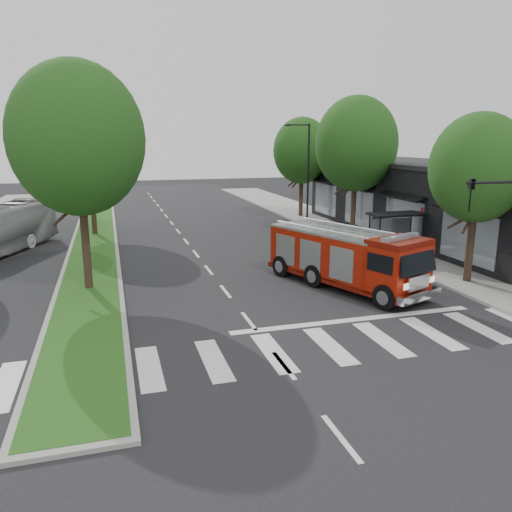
{
  "coord_description": "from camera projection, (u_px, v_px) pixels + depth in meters",
  "views": [
    {
      "loc": [
        -4.83,
        -17.38,
        6.81
      ],
      "look_at": [
        1.2,
        3.1,
        1.8
      ],
      "focal_mm": 35.0,
      "sensor_mm": 36.0,
      "label": 1
    }
  ],
  "objects": [
    {
      "name": "streetlight_right_far",
      "position": [
        306.0,
        169.0,
        39.62
      ],
      "size": [
        2.11,
        0.2,
        8.0
      ],
      "color": "black",
      "rests_on": "ground"
    },
    {
      "name": "tree_median_near",
      "position": [
        77.0,
        139.0,
        21.52
      ],
      "size": [
        5.8,
        5.8,
        10.16
      ],
      "color": "black",
      "rests_on": "ground"
    },
    {
      "name": "ground",
      "position": [
        249.0,
        321.0,
        19.12
      ],
      "size": [
        140.0,
        140.0,
        0.0
      ],
      "primitive_type": "plane",
      "color": "black",
      "rests_on": "ground"
    },
    {
      "name": "storefront_row",
      "position": [
        458.0,
        207.0,
        32.55
      ],
      "size": [
        8.0,
        30.0,
        5.0
      ],
      "primitive_type": "cube",
      "color": "black",
      "rests_on": "ground"
    },
    {
      "name": "tree_right_far",
      "position": [
        302.0,
        151.0,
        43.36
      ],
      "size": [
        5.0,
        5.0,
        8.73
      ],
      "color": "black",
      "rests_on": "ground"
    },
    {
      "name": "fire_engine",
      "position": [
        345.0,
        258.0,
        23.28
      ],
      "size": [
        5.41,
        8.78,
        2.93
      ],
      "rotation": [
        0.0,
        0.0,
        0.37
      ],
      "color": "#5C0E05",
      "rests_on": "ground"
    },
    {
      "name": "tree_right_near",
      "position": [
        478.0,
        168.0,
        22.88
      ],
      "size": [
        4.4,
        4.4,
        8.05
      ],
      "color": "black",
      "rests_on": "ground"
    },
    {
      "name": "bus_shelter",
      "position": [
        395.0,
        222.0,
        29.34
      ],
      "size": [
        3.2,
        1.6,
        2.61
      ],
      "color": "black",
      "rests_on": "ground"
    },
    {
      "name": "median",
      "position": [
        95.0,
        240.0,
        34.26
      ],
      "size": [
        3.0,
        50.0,
        0.15
      ],
      "color": "gray",
      "rests_on": "ground"
    },
    {
      "name": "tree_median_far",
      "position": [
        88.0,
        144.0,
        34.67
      ],
      "size": [
        5.6,
        5.6,
        9.72
      ],
      "color": "black",
      "rests_on": "ground"
    },
    {
      "name": "sidewalk_right",
      "position": [
        395.0,
        247.0,
        31.87
      ],
      "size": [
        5.0,
        80.0,
        0.15
      ],
      "primitive_type": "cube",
      "color": "gray",
      "rests_on": "ground"
    },
    {
      "name": "tree_right_mid",
      "position": [
        356.0,
        144.0,
        33.87
      ],
      "size": [
        5.6,
        5.6,
        9.72
      ],
      "color": "black",
      "rests_on": "ground"
    }
  ]
}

